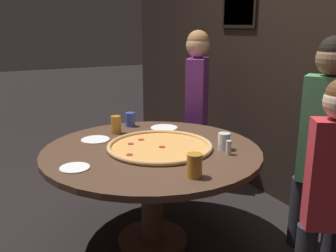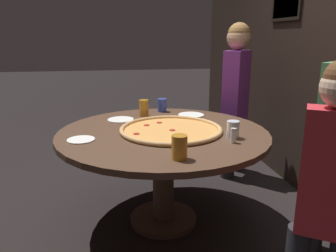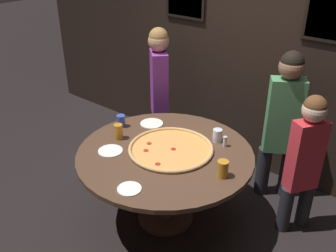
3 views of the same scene
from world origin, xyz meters
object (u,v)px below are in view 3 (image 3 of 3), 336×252
Objects in this scene: drink_cup_by_shaker at (217,135)px; white_plate_far_back at (152,123)px; dining_table at (165,165)px; white_plate_right_side at (110,151)px; white_plate_left_side at (129,189)px; condiment_shaker at (225,141)px; diner_centre_back at (305,158)px; diner_far_left at (283,119)px; drink_cup_far_right at (118,132)px; diner_side_left at (159,87)px; drink_cup_front_edge at (223,169)px; giant_pizza at (171,149)px; drink_cup_near_right at (121,121)px.

white_plate_far_back is at bearing -169.97° from drink_cup_by_shaker.
white_plate_right_side reaches higher than dining_table.
white_plate_left_side is 1.88× the size of condiment_shaker.
diner_far_left is at bearing -100.42° from diner_centre_back.
white_plate_far_back is (-0.68, -0.12, -0.05)m from drink_cup_by_shaker.
drink_cup_far_right is 0.63× the size of white_plate_far_back.
dining_table is 0.60m from white_plate_left_side.
white_plate_far_back is at bearing -173.85° from condiment_shaker.
dining_table is 0.53m from drink_cup_far_right.
white_plate_left_side is at bearing 41.15° from diner_far_left.
drink_cup_front_edge is at bearing -169.46° from diner_side_left.
drink_cup_front_edge is 0.46m from condiment_shaker.
white_plate_left_side is 0.14× the size of diner_centre_back.
giant_pizza is 5.25× the size of drink_cup_far_right.
condiment_shaker reaches higher than white_plate_right_side.
dining_table is 12.92× the size of drink_cup_near_right.
drink_cup_front_edge is 1.01m from diner_far_left.
drink_cup_near_right is 0.08× the size of diner_side_left.
dining_table is 0.56m from white_plate_far_back.
condiment_shaker is at bearing 34.48° from diner_far_left.
diner_centre_back reaches higher than drink_cup_front_edge.
white_plate_far_back is at bearing -43.15° from diner_centre_back.
condiment_shaker reaches higher than white_plate_left_side.
condiment_shaker is (0.35, 0.40, 0.18)m from dining_table.
drink_cup_front_edge is 1.43× the size of condiment_shaker.
drink_cup_far_right is (-0.50, -0.14, 0.06)m from giant_pizza.
drink_cup_by_shaker is 0.70m from white_plate_far_back.
giant_pizza is 4.08× the size of white_plate_left_side.
drink_cup_by_shaker is (0.25, 0.44, 0.19)m from dining_table.
drink_cup_far_right is at bearing -29.46° from diner_centre_back.
drink_cup_near_right is at bearing 175.62° from drink_cup_front_edge.
giant_pizza is 3.31× the size of white_plate_far_back.
giant_pizza is 0.49× the size of diner_far_left.
white_plate_right_side is at bearing -84.30° from white_plate_far_back.
drink_cup_near_right is at bearing 171.73° from dining_table.
white_plate_far_back is at bearing 95.70° from white_plate_right_side.
white_plate_left_side is (0.50, -0.28, 0.00)m from white_plate_right_side.
diner_side_left is (-0.32, 0.96, 0.06)m from drink_cup_far_right.
drink_cup_front_edge is 0.73m from white_plate_left_side.
drink_cup_near_right is at bearing 138.75° from white_plate_left_side.
diner_centre_back is at bearing 55.18° from white_plate_left_side.
drink_cup_near_right is 1.55m from diner_far_left.
white_plate_right_side is 0.16× the size of diner_centre_back.
drink_cup_near_right is at bearing 123.67° from white_plate_right_side.
white_plate_left_side is at bearing -1.23° from diner_centre_back.
drink_cup_by_shaker is 0.76m from diner_centre_back.
drink_cup_front_edge reaches higher than drink_cup_near_right.
diner_side_left is (-0.36, 0.55, 0.13)m from white_plate_far_back.
white_plate_right_side is (0.26, -0.39, -0.06)m from drink_cup_near_right.
diner_centre_back reaches higher than dining_table.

